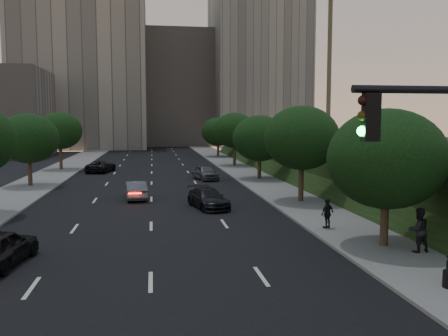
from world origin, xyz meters
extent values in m
cube|color=black|center=(0.00, 30.00, 0.01)|extent=(16.00, 140.00, 0.02)
cube|color=slate|center=(10.25, 30.00, 0.07)|extent=(4.50, 140.00, 0.15)
cube|color=slate|center=(-10.25, 30.00, 0.07)|extent=(4.50, 140.00, 0.15)
cube|color=black|center=(22.00, 28.00, 2.00)|extent=(18.00, 90.00, 4.00)
cube|color=slate|center=(13.50, 28.00, 4.35)|extent=(0.35, 90.00, 0.70)
cube|color=gray|center=(-14.00, 92.00, 16.00)|extent=(26.00, 20.00, 32.00)
cube|color=gray|center=(6.00, 102.00, 13.00)|extent=(22.00, 18.00, 26.00)
cube|color=gray|center=(24.00, 96.00, 18.00)|extent=(20.00, 22.00, 36.00)
cylinder|color=#38281C|center=(10.30, 8.00, 1.43)|extent=(0.36, 0.36, 2.86)
ellipsoid|color=black|center=(10.30, 8.00, 4.03)|extent=(5.20, 5.20, 4.42)
cylinder|color=#38281C|center=(10.30, 20.00, 1.61)|extent=(0.36, 0.36, 3.21)
ellipsoid|color=black|center=(10.30, 20.00, 4.53)|extent=(5.20, 5.20, 4.42)
cylinder|color=#38281C|center=(10.30, 33.00, 1.43)|extent=(0.36, 0.36, 2.86)
ellipsoid|color=black|center=(10.30, 33.00, 4.03)|extent=(5.20, 5.20, 4.42)
cylinder|color=#38281C|center=(10.30, 47.00, 1.61)|extent=(0.36, 0.36, 3.21)
ellipsoid|color=black|center=(10.30, 47.00, 4.53)|extent=(5.20, 5.20, 4.42)
cylinder|color=#38281C|center=(10.30, 62.00, 1.43)|extent=(0.36, 0.36, 2.86)
ellipsoid|color=black|center=(10.30, 62.00, 4.03)|extent=(5.20, 5.20, 4.42)
cylinder|color=#38281C|center=(-10.30, 31.00, 1.50)|extent=(0.36, 0.36, 2.99)
ellipsoid|color=black|center=(-10.30, 31.00, 4.22)|extent=(5.00, 5.00, 4.25)
cylinder|color=#38281C|center=(-10.30, 45.00, 1.63)|extent=(0.36, 0.36, 3.26)
ellipsoid|color=black|center=(-10.30, 45.00, 4.59)|extent=(5.00, 5.00, 4.25)
cylinder|color=#4C4233|center=(16.00, 30.00, 11.25)|extent=(0.40, 0.40, 14.50)
cube|color=black|center=(4.40, -2.59, 5.75)|extent=(0.32, 0.22, 0.95)
sphere|color=black|center=(4.22, -2.59, 6.08)|extent=(0.20, 0.20, 0.20)
sphere|color=#3F2B0A|center=(4.22, -2.59, 5.78)|extent=(0.20, 0.20, 0.20)
sphere|color=#19F24C|center=(4.22, -2.59, 5.48)|extent=(0.20, 0.20, 0.20)
imported|color=#575B5F|center=(-1.10, 23.26, 0.67)|extent=(1.79, 4.18, 1.34)
imported|color=black|center=(-5.54, 42.27, 0.67)|extent=(3.28, 5.18, 1.33)
imported|color=black|center=(3.68, 18.94, 0.65)|extent=(2.78, 4.76, 1.30)
imported|color=#4E4F54|center=(5.13, 33.89, 0.71)|extent=(2.65, 4.44, 1.42)
imported|color=black|center=(11.20, 6.76, 1.09)|extent=(0.98, 0.80, 1.89)
imported|color=black|center=(9.03, 11.61, 0.92)|extent=(0.97, 0.79, 1.55)
camera|label=1|loc=(0.14, -11.43, 5.68)|focal=38.00mm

